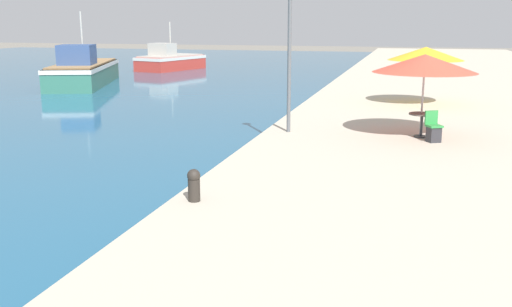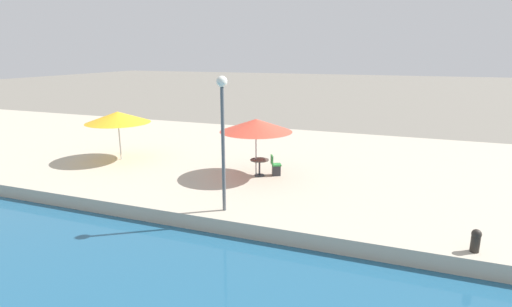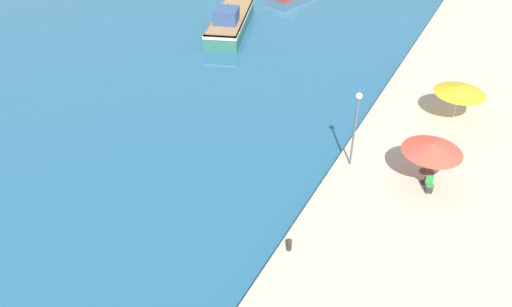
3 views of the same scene
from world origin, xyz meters
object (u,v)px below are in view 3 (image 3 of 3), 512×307
Objects in this scene: fishing_boat_near at (230,22)px; cafe_table at (426,175)px; cafe_umbrella_pink at (433,147)px; cafe_chair_left at (429,187)px; lamppost at (356,117)px; cafe_umbrella_white at (461,89)px; mooring_bollard at (289,244)px.

cafe_table is at bearing -55.01° from fishing_boat_near.
cafe_umbrella_pink reaches higher than cafe_table.
lamppost is at bearing -32.87° from cafe_chair_left.
fishing_boat_near is 25.45m from cafe_table.
cafe_umbrella_white is at bearing 88.69° from cafe_umbrella_pink.
lamppost is (-4.13, -0.23, 2.56)m from cafe_table.
cafe_table reaches higher than mooring_bollard.
cafe_umbrella_pink is at bearing -93.60° from cafe_chair_left.
cafe_umbrella_pink is at bearing 5.33° from lamppost.
fishing_boat_near is 3.28× the size of cafe_umbrella_pink.
cafe_umbrella_pink is at bearing -54.75° from fishing_boat_near.
mooring_bollard is (16.36, -22.56, -0.04)m from fishing_boat_near.
cafe_umbrella_white is at bearing -38.60° from fishing_boat_near.
cafe_umbrella_pink is 4.21m from lamppost.
cafe_umbrella_pink is at bearing 97.13° from cafe_table.
cafe_umbrella_white reaches higher than cafe_chair_left.
cafe_chair_left is at bearing -66.00° from cafe_umbrella_pink.
cafe_chair_left is (0.33, -0.64, -0.21)m from cafe_table.
mooring_bollard is 8.12m from lamppost.
cafe_table is at bearing 60.69° from mooring_bollard.
cafe_umbrella_white is at bearing 88.86° from cafe_table.
cafe_umbrella_white reaches higher than mooring_bollard.
fishing_boat_near reaches higher than cafe_chair_left.
fishing_boat_near is 27.87m from mooring_bollard.
cafe_chair_left is at bearing 56.67° from mooring_bollard.
cafe_umbrella_pink is (20.75, -14.54, 1.86)m from fishing_boat_near.
cafe_umbrella_pink is 0.69× the size of lamppost.
mooring_bollard is (-4.75, -7.22, 0.02)m from cafe_chair_left.
cafe_umbrella_pink is 3.92× the size of cafe_table.
fishing_boat_near is at bearing 144.98° from cafe_umbrella_pink.
cafe_chair_left is 5.27m from lamppost.
lamppost reaches higher than cafe_table.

